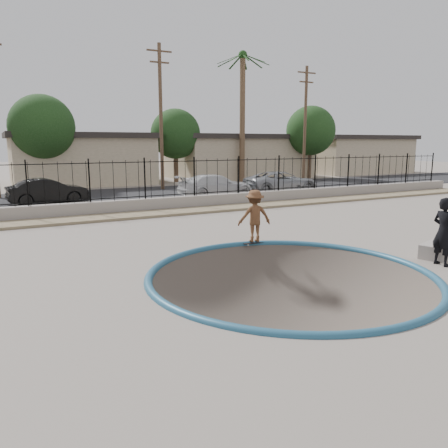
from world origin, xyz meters
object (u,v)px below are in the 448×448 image
car_b (48,191)px  car_c (216,186)px  skater (254,219)px  car_d (281,182)px  concrete_ledge (441,249)px  videographer (444,232)px  skateboard (254,243)px

car_b → car_c: (8.97, -1.60, 0.00)m
skater → car_d: 14.71m
skater → concrete_ledge: size_ratio=1.02×
concrete_ledge → car_b: size_ratio=0.40×
videographer → car_d: videographer is taller
car_b → car_c: car_c is taller
car_d → videographer: bearing=163.2°
car_c → car_b: bearing=79.3°
skateboard → concrete_ledge: size_ratio=0.46×
skateboard → videographer: videographer is taller
car_b → car_d: car_d is taller
skater → skateboard: skater is taller
skateboard → concrete_ledge: bearing=-38.7°
concrete_ledge → car_d: 16.09m
videographer → car_b: videographer is taller
skater → videographer: bearing=138.5°
skater → videographer: size_ratio=0.91×
car_c → car_d: size_ratio=0.95×
concrete_ledge → car_d: bearing=71.1°
concrete_ledge → car_b: car_b is taller
concrete_ledge → skateboard: bearing=136.8°
car_b → car_d: size_ratio=0.83×
skateboard → concrete_ledge: 5.43m
car_b → videographer: bearing=-161.0°
concrete_ledge → skater: bearing=136.8°
skateboard → videographer: bearing=-49.8°
videographer → car_d: size_ratio=0.38×
car_b → car_d: 13.90m
skater → skateboard: bearing=57.8°
car_c → car_d: car_d is taller
skater → skateboard: size_ratio=2.21×
concrete_ledge → car_b: bearing=117.6°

